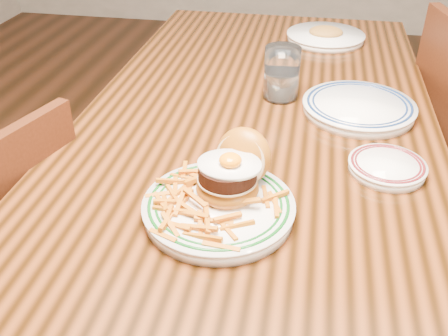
% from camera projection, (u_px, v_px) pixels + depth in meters
% --- Properties ---
extents(floor, '(6.00, 6.00, 0.00)m').
position_uv_depth(floor, '(250.00, 315.00, 1.64)').
color(floor, black).
rests_on(floor, ground).
extents(table, '(0.85, 1.60, 0.75)m').
position_uv_depth(table, '(257.00, 142.00, 1.28)').
color(table, black).
rests_on(table, floor).
extents(main_plate, '(0.27, 0.29, 0.13)m').
position_uv_depth(main_plate, '(223.00, 194.00, 0.88)').
color(main_plate, white).
rests_on(main_plate, table).
extents(side_plate, '(0.15, 0.16, 0.02)m').
position_uv_depth(side_plate, '(387.00, 166.00, 1.00)').
color(side_plate, white).
rests_on(side_plate, table).
extents(rear_plate, '(0.27, 0.27, 0.03)m').
position_uv_depth(rear_plate, '(359.00, 107.00, 1.21)').
color(rear_plate, white).
rests_on(rear_plate, table).
extents(water_glass, '(0.09, 0.09, 0.13)m').
position_uv_depth(water_glass, '(281.00, 76.00, 1.26)').
color(water_glass, white).
rests_on(water_glass, table).
extents(far_plate, '(0.25, 0.25, 0.05)m').
position_uv_depth(far_plate, '(325.00, 36.00, 1.64)').
color(far_plate, white).
rests_on(far_plate, table).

